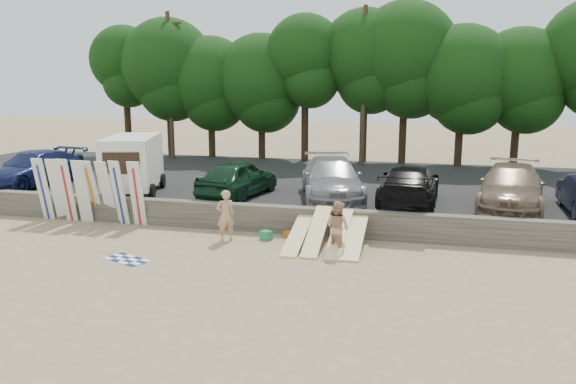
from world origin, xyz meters
name	(u,v)px	position (x,y,z in m)	size (l,w,h in m)	color
ground	(241,255)	(0.00, 0.00, 0.00)	(120.00, 120.00, 0.00)	tan
seawall	(267,218)	(0.00, 3.00, 0.50)	(44.00, 0.50, 1.00)	#6B6356
parking_lot	(309,186)	(0.00, 10.50, 0.35)	(44.00, 14.50, 0.70)	#282828
treeline	(342,66)	(0.53, 17.41, 6.43)	(32.90, 6.39, 9.46)	#382616
utility_poles	(364,83)	(2.00, 16.00, 5.43)	(25.80, 0.26, 9.00)	#473321
box_trailer	(133,162)	(-6.73, 5.23, 2.10)	(3.08, 4.31, 2.50)	white
car_0	(33,169)	(-12.27, 5.79, 1.50)	(2.24, 5.51, 1.60)	#161E4F
car_1	(238,178)	(-2.06, 5.70, 1.50)	(1.89, 4.69, 1.60)	#12321D
car_2	(332,179)	(1.90, 6.16, 1.55)	(2.37, 5.83, 1.69)	gray
car_3	(409,185)	(5.08, 5.89, 1.49)	(2.22, 5.45, 1.58)	black
car_4	(511,187)	(8.92, 6.08, 1.53)	(2.33, 5.73, 1.66)	#79604D
surfboard_upright_0	(43,189)	(-9.20, 2.46, 1.28)	(0.50, 0.06, 2.60)	white
surfboard_upright_1	(57,190)	(-8.60, 2.52, 1.27)	(0.50, 0.06, 2.60)	white
surfboard_upright_2	(67,190)	(-8.11, 2.46, 1.28)	(0.50, 0.06, 2.60)	white
surfboard_upright_3	(82,192)	(-7.38, 2.40, 1.28)	(0.50, 0.06, 2.60)	white
surfboard_upright_4	(92,191)	(-7.10, 2.65, 1.26)	(0.50, 0.06, 2.60)	white
surfboard_upright_5	(107,192)	(-6.42, 2.62, 1.26)	(0.50, 0.06, 2.60)	white
surfboard_upright_6	(119,193)	(-5.84, 2.52, 1.28)	(0.50, 0.06, 2.60)	white
surfboard_upright_7	(137,194)	(-5.07, 2.51, 1.28)	(0.50, 0.06, 2.60)	white
surfboard_low_0	(298,234)	(1.56, 1.46, 0.41)	(0.56, 3.00, 0.07)	#FFEAA0
surfboard_low_1	(317,231)	(2.21, 1.47, 0.56)	(0.56, 3.00, 0.07)	#FFEAA0
surfboard_low_2	(339,233)	(2.98, 1.46, 0.53)	(0.56, 3.00, 0.07)	#FFEAA0
surfboard_low_3	(356,236)	(3.53, 1.53, 0.47)	(0.56, 3.00, 0.07)	#FFEAA0
beachgoer_a	(226,215)	(-1.06, 1.45, 0.91)	(0.66, 0.44, 1.82)	tan
beachgoer_b	(338,227)	(3.01, 0.94, 0.88)	(0.85, 0.66, 1.75)	tan
cooler	(266,235)	(0.29, 1.90, 0.16)	(0.38, 0.30, 0.32)	#25884F
gear_bag	(288,234)	(0.99, 2.40, 0.11)	(0.30, 0.25, 0.22)	#CD6118
beach_towel	(127,259)	(-3.35, -1.36, 0.01)	(1.50, 1.50, 0.00)	white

